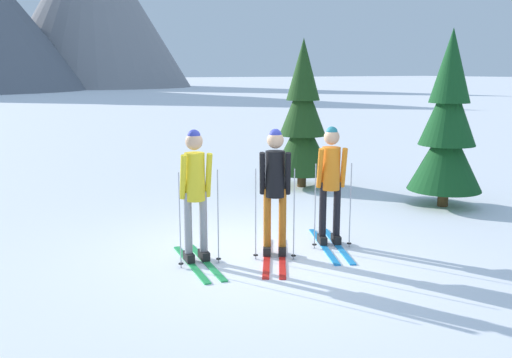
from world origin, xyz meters
TOP-DOWN VIEW (x-y plane):
  - ground_plane at (0.00, 0.00)m, footprint 400.00×400.00m
  - skier_in_yellow at (-0.99, 0.16)m, footprint 0.61×1.64m
  - skier_in_black at (0.13, -0.11)m, footprint 1.16×1.68m
  - skier_in_orange at (1.14, -0.05)m, footprint 0.95×1.76m
  - pine_tree_near at (4.59, 0.94)m, footprint 1.43×1.43m
  - pine_tree_mid at (3.14, 3.87)m, footprint 1.39×1.39m

SIDE VIEW (x-z plane):
  - ground_plane at x=0.00m, z-range 0.00..0.00m
  - skier_in_orange at x=1.14m, z-range 0.13..1.96m
  - skier_in_yellow at x=-0.99m, z-range 0.12..1.99m
  - skier_in_black at x=0.13m, z-range 0.13..1.98m
  - pine_tree_mid at x=3.14m, z-range -0.14..3.23m
  - pine_tree_near at x=4.59m, z-range -0.15..3.31m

